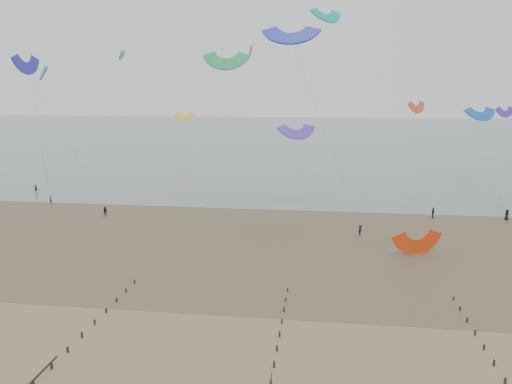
% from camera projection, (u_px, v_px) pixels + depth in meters
% --- Properties ---
extents(ground, '(500.00, 500.00, 0.00)m').
position_uv_depth(ground, '(234.00, 342.00, 45.16)').
color(ground, brown).
rests_on(ground, ground).
extents(sea_and_shore, '(500.00, 665.00, 0.03)m').
position_uv_depth(sea_and_shore, '(247.00, 233.00, 79.06)').
color(sea_and_shore, '#475654').
rests_on(sea_and_shore, ground).
extents(kitesurfer_lead, '(0.69, 0.66, 1.58)m').
position_uv_depth(kitesurfer_lead, '(51.00, 200.00, 98.73)').
color(kitesurfer_lead, black).
rests_on(kitesurfer_lead, ground).
extents(kitesurfers, '(137.95, 25.10, 1.90)m').
position_uv_depth(kitesurfers, '(457.00, 214.00, 87.19)').
color(kitesurfers, black).
rests_on(kitesurfers, ground).
extents(grounded_kite, '(7.80, 7.03, 3.51)m').
position_uv_depth(grounded_kite, '(416.00, 253.00, 69.17)').
color(grounded_kite, red).
rests_on(grounded_kite, ground).
extents(kites_airborne, '(228.25, 116.04, 35.89)m').
position_uv_depth(kites_airborne, '(295.00, 90.00, 127.83)').
color(kites_airborne, yellow).
rests_on(kites_airborne, ground).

